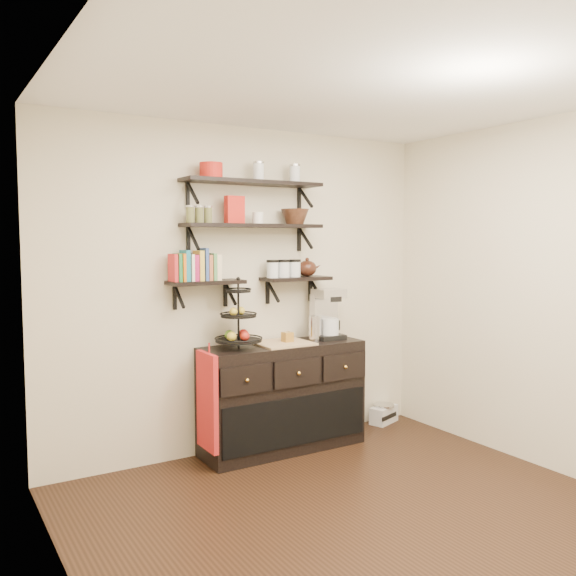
{
  "coord_description": "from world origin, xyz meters",
  "views": [
    {
      "loc": [
        -2.36,
        -2.81,
        1.78
      ],
      "look_at": [
        0.05,
        1.15,
        1.4
      ],
      "focal_mm": 38.0,
      "sensor_mm": 36.0,
      "label": 1
    }
  ],
  "objects": [
    {
      "name": "radio",
      "position": [
        1.43,
        1.64,
        0.09
      ],
      "size": [
        0.34,
        0.26,
        0.18
      ],
      "rotation": [
        0.0,
        0.0,
        0.35
      ],
      "color": "silver",
      "rests_on": "floor"
    },
    {
      "name": "shelf_top",
      "position": [
        0.0,
        1.62,
        2.23
      ],
      "size": [
        1.2,
        0.27,
        0.23
      ],
      "color": "black",
      "rests_on": "back_wall"
    },
    {
      "name": "apron",
      "position": [
        -0.51,
        1.41,
        0.54
      ],
      "size": [
        0.04,
        0.32,
        0.75
      ],
      "primitive_type": "cube",
      "color": "#AF2212",
      "rests_on": "sideboard"
    },
    {
      "name": "back_wall",
      "position": [
        0.0,
        1.75,
        1.35
      ],
      "size": [
        3.5,
        0.02,
        2.7
      ],
      "primitive_type": "cube",
      "color": "beige",
      "rests_on": "ground"
    },
    {
      "name": "ceiling",
      "position": [
        0.0,
        0.0,
        2.7
      ],
      "size": [
        3.5,
        3.5,
        0.02
      ],
      "primitive_type": "cube",
      "color": "white",
      "rests_on": "back_wall"
    },
    {
      "name": "right_wall",
      "position": [
        1.75,
        0.0,
        1.35
      ],
      "size": [
        0.02,
        3.5,
        2.7
      ],
      "primitive_type": "cube",
      "color": "beige",
      "rests_on": "ground"
    },
    {
      "name": "ramekins",
      "position": [
        0.04,
        1.61,
        1.95
      ],
      "size": [
        0.09,
        0.09,
        0.1
      ],
      "primitive_type": "cylinder",
      "color": "white",
      "rests_on": "shelf_mid"
    },
    {
      "name": "shelf_mid",
      "position": [
        0.0,
        1.62,
        1.88
      ],
      "size": [
        1.2,
        0.27,
        0.23
      ],
      "color": "black",
      "rests_on": "back_wall"
    },
    {
      "name": "walnut_bowl",
      "position": [
        0.4,
        1.61,
        1.96
      ],
      "size": [
        0.24,
        0.24,
        0.13
      ],
      "primitive_type": null,
      "color": "black",
      "rests_on": "shelf_mid"
    },
    {
      "name": "cookbooks",
      "position": [
        -0.49,
        1.63,
        1.57
      ],
      "size": [
        0.4,
        0.15,
        0.26
      ],
      "color": "red",
      "rests_on": "shelf_low_left"
    },
    {
      "name": "recipe_box",
      "position": [
        -0.17,
        1.61,
        2.01
      ],
      "size": [
        0.17,
        0.08,
        0.22
      ],
      "primitive_type": "cube",
      "rotation": [
        0.0,
        0.0,
        0.1
      ],
      "color": "red",
      "rests_on": "shelf_mid"
    },
    {
      "name": "candle",
      "position": [
        0.27,
        1.51,
        0.96
      ],
      "size": [
        0.08,
        0.08,
        0.08
      ],
      "primitive_type": "cube",
      "color": "olive",
      "rests_on": "sideboard"
    },
    {
      "name": "red_pot",
      "position": [
        -0.37,
        1.61,
        2.31
      ],
      "size": [
        0.18,
        0.18,
        0.12
      ],
      "primitive_type": "cylinder",
      "color": "red",
      "rests_on": "shelf_top"
    },
    {
      "name": "glass_canisters",
      "position": [
        0.3,
        1.63,
        1.51
      ],
      "size": [
        0.32,
        0.1,
        0.13
      ],
      "color": "silver",
      "rests_on": "shelf_low_right"
    },
    {
      "name": "teapot",
      "position": [
        0.54,
        1.63,
        1.53
      ],
      "size": [
        0.25,
        0.2,
        0.16
      ],
      "primitive_type": null,
      "rotation": [
        0.0,
        0.0,
        -0.18
      ],
      "color": "black",
      "rests_on": "shelf_low_right"
    },
    {
      "name": "shelf_low_right",
      "position": [
        0.42,
        1.63,
        1.43
      ],
      "size": [
        0.6,
        0.25,
        0.23
      ],
      "color": "black",
      "rests_on": "back_wall"
    },
    {
      "name": "floor",
      "position": [
        0.0,
        0.0,
        0.0
      ],
      "size": [
        3.5,
        3.5,
        0.0
      ],
      "primitive_type": "plane",
      "color": "black",
      "rests_on": "ground"
    },
    {
      "name": "fruit_stand",
      "position": [
        -0.19,
        1.52,
        1.09
      ],
      "size": [
        0.37,
        0.37,
        0.55
      ],
      "rotation": [
        0.0,
        0.0,
        -0.11
      ],
      "color": "black",
      "rests_on": "sideboard"
    },
    {
      "name": "coffee_maker",
      "position": [
        0.69,
        1.55,
        1.11
      ],
      "size": [
        0.25,
        0.24,
        0.44
      ],
      "rotation": [
        0.0,
        0.0,
        -0.04
      ],
      "color": "black",
      "rests_on": "sideboard"
    },
    {
      "name": "left_wall",
      "position": [
        -1.75,
        0.0,
        1.35
      ],
      "size": [
        0.02,
        3.5,
        2.7
      ],
      "primitive_type": "cube",
      "color": "beige",
      "rests_on": "ground"
    },
    {
      "name": "thermal_carafe",
      "position": [
        0.53,
        1.49,
        1.01
      ],
      "size": [
        0.11,
        0.11,
        0.22
      ],
      "primitive_type": "cylinder",
      "color": "silver",
      "rests_on": "sideboard"
    },
    {
      "name": "shelf_low_left",
      "position": [
        -0.42,
        1.63,
        1.43
      ],
      "size": [
        0.6,
        0.25,
        0.23
      ],
      "color": "black",
      "rests_on": "back_wall"
    },
    {
      "name": "sideboard",
      "position": [
        0.22,
        1.51,
        0.45
      ],
      "size": [
        1.4,
        0.5,
        0.92
      ],
      "color": "black",
      "rests_on": "floor"
    }
  ]
}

